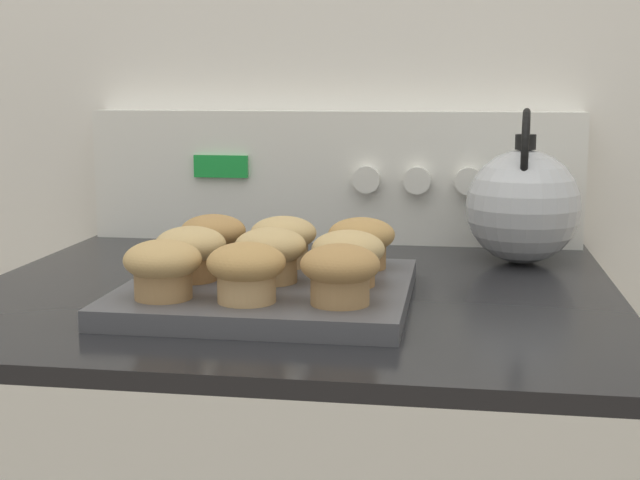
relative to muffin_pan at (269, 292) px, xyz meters
name	(u,v)px	position (x,y,z in m)	size (l,w,h in m)	color
wall_back	(338,33)	(0.01, 0.45, 0.31)	(8.00, 0.05, 2.40)	white
control_panel	(334,176)	(0.02, 0.40, 0.09)	(0.75, 0.07, 0.20)	white
muffin_pan	(269,292)	(0.00, 0.00, 0.00)	(0.31, 0.31, 0.02)	#4C4C51
muffin_r0_c0	(163,267)	(-0.09, -0.09, 0.04)	(0.08, 0.08, 0.06)	#A37A4C
muffin_r0_c1	(246,270)	(0.00, -0.09, 0.04)	(0.08, 0.08, 0.06)	tan
muffin_r0_c2	(340,272)	(0.09, -0.09, 0.04)	(0.08, 0.08, 0.06)	#A37A4C
muffin_r1_c0	(191,251)	(-0.09, 0.00, 0.04)	(0.08, 0.08, 0.06)	olive
muffin_r1_c1	(270,253)	(0.00, 0.00, 0.04)	(0.08, 0.08, 0.06)	tan
muffin_r1_c2	(348,256)	(0.09, 0.00, 0.04)	(0.08, 0.08, 0.06)	olive
muffin_r2_c0	(213,237)	(-0.09, 0.09, 0.04)	(0.08, 0.08, 0.06)	tan
muffin_r2_c1	(283,239)	(0.00, 0.09, 0.04)	(0.08, 0.08, 0.06)	tan
muffin_r2_c2	(361,241)	(0.09, 0.09, 0.04)	(0.08, 0.08, 0.06)	olive
tea_kettle	(523,204)	(0.29, 0.27, 0.07)	(0.15, 0.19, 0.21)	silver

